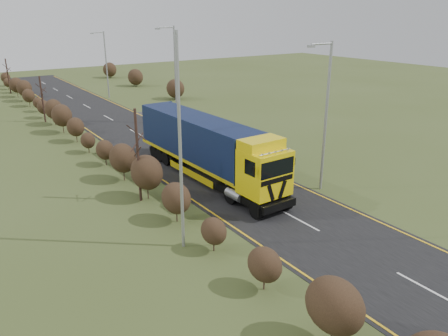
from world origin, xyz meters
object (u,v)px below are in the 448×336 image
object	(u,v)px
car_red_hatchback	(211,123)
speed_sign	(239,136)
car_blue_sedan	(194,117)
streetlight_near	(325,111)
lorry	(207,145)

from	to	relation	value
car_red_hatchback	speed_sign	xyz separation A→B (m)	(-2.40, -8.36, 0.86)
car_red_hatchback	car_blue_sedan	bearing A→B (deg)	-89.00
car_red_hatchback	streetlight_near	size ratio (longest dim) A/B	0.35
car_blue_sedan	speed_sign	distance (m)	12.05
car_red_hatchback	streetlight_near	world-z (taller)	streetlight_near
lorry	speed_sign	world-z (taller)	lorry
lorry	car_blue_sedan	xyz separation A→B (m)	(8.07, 15.80, -1.93)
car_red_hatchback	lorry	bearing A→B (deg)	56.35
car_red_hatchback	speed_sign	world-z (taller)	speed_sign
streetlight_near	lorry	bearing A→B (deg)	130.93
streetlight_near	car_red_hatchback	bearing A→B (deg)	81.12
car_blue_sedan	car_red_hatchback	bearing A→B (deg)	113.50
speed_sign	car_red_hatchback	bearing A→B (deg)	73.97
streetlight_near	speed_sign	distance (m)	10.86
lorry	streetlight_near	xyz separation A→B (m)	(5.27, -6.07, 2.93)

